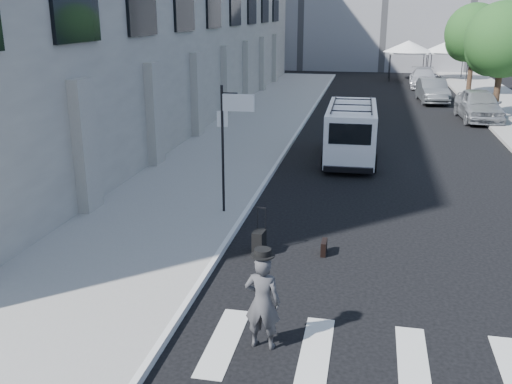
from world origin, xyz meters
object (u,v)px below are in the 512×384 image
at_px(businessman, 263,302).
at_px(parked_car_a, 479,105).
at_px(parked_car_c, 423,78).
at_px(cargo_van, 351,131).
at_px(parked_car_b, 432,91).
at_px(suitcase, 259,242).
at_px(briefcase, 324,247).

height_order(businessman, parked_car_a, businessman).
relative_size(parked_car_a, parked_car_c, 1.01).
height_order(cargo_van, parked_car_b, cargo_van).
relative_size(parked_car_a, parked_car_b, 1.09).
height_order(businessman, suitcase, businessman).
xyz_separation_m(suitcase, parked_car_b, (6.12, 25.18, 0.43)).
height_order(parked_car_a, parked_car_c, parked_car_a).
bearing_deg(briefcase, cargo_van, 89.01).
bearing_deg(suitcase, parked_car_b, 82.38).
distance_m(businessman, briefcase, 4.23).
xyz_separation_m(businessman, suitcase, (-0.81, 3.82, -0.55)).
height_order(parked_car_a, parked_car_b, parked_car_a).
bearing_deg(parked_car_b, cargo_van, -109.99).
relative_size(businessman, parked_car_b, 0.38).
xyz_separation_m(businessman, cargo_van, (0.90, 13.44, 0.24)).
relative_size(businessman, cargo_van, 0.31).
bearing_deg(parked_car_b, briefcase, -104.67).
bearing_deg(businessman, cargo_van, -90.35).
height_order(businessman, parked_car_b, businessman).
distance_m(parked_car_b, parked_car_c, 7.37).
relative_size(briefcase, parked_car_b, 0.10).
xyz_separation_m(suitcase, parked_car_a, (7.92, 19.20, 0.52)).
relative_size(businessman, parked_car_c, 0.35).
bearing_deg(parked_car_a, cargo_van, -125.44).
height_order(businessman, cargo_van, cargo_van).
bearing_deg(parked_car_a, businessman, -109.67).
bearing_deg(businessman, parked_car_a, -103.68).
height_order(businessman, parked_car_c, businessman).
distance_m(businessman, parked_car_a, 24.10).
xyz_separation_m(cargo_van, parked_car_c, (4.41, 22.93, -0.39)).
bearing_deg(suitcase, cargo_van, 85.96).
xyz_separation_m(briefcase, parked_car_a, (6.42, 18.90, 0.65)).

